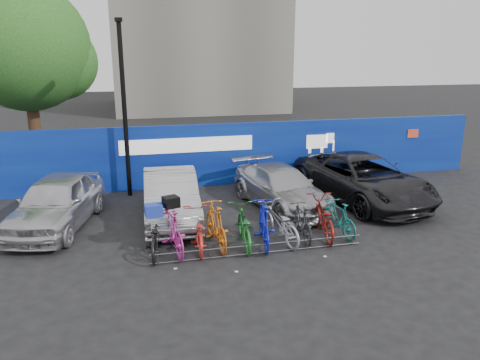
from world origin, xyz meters
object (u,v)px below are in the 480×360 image
object	(u,v)px
bike_rack	(260,249)
bike_8	(323,217)
bike_3	(216,225)
lamppost	(124,105)
car_2	(281,187)
bike_1	(172,229)
tree	(32,50)
bike_4	(244,227)
car_3	(363,179)
bike_5	(264,224)
car_1	(171,196)
bike_6	(279,223)
bike_7	(301,222)
bike_9	(338,218)
bike_0	(155,235)
car_0	(56,202)
bike_2	(198,230)

from	to	relation	value
bike_rack	bike_8	distance (m)	2.26
bike_3	lamppost	bearing A→B (deg)	-71.47
car_2	bike_1	bearing A→B (deg)	-156.51
tree	bike_4	bearing A→B (deg)	-56.80
tree	car_3	xyz separation A→B (m)	(11.45, -7.18, -4.27)
car_3	car_2	bearing A→B (deg)	169.24
car_3	bike_5	world-z (taller)	car_3
car_3	car_1	bearing A→B (deg)	173.30
bike_5	bike_6	size ratio (longest dim) A/B	1.01
bike_5	bike_rack	bearing A→B (deg)	74.46
bike_5	bike_7	bearing A→B (deg)	-162.47
car_2	car_1	bearing A→B (deg)	173.83
bike_3	bike_9	size ratio (longest dim) A/B	1.20
bike_1	bike_9	bearing A→B (deg)	170.71
lamppost	bike_5	xyz separation A→B (m)	(3.48, -5.41, -2.66)
bike_0	bike_1	xyz separation A→B (m)	(0.45, 0.04, 0.10)
car_2	bike_1	size ratio (longest dim) A/B	2.25
car_3	bike_4	world-z (taller)	car_3
bike_7	car_3	bearing A→B (deg)	-138.04
bike_rack	bike_5	xyz separation A→B (m)	(0.28, 0.59, 0.45)
car_0	bike_7	distance (m)	7.19
car_0	bike_3	world-z (taller)	car_0
car_0	bike_0	bearing A→B (deg)	-30.06
bike_0	bike_5	xyz separation A→B (m)	(2.89, -0.10, 0.09)
car_1	bike_5	distance (m)	3.40
bike_1	bike_5	xyz separation A→B (m)	(2.44, -0.14, -0.00)
bike_7	bike_3	bearing A→B (deg)	0.85
bike_5	car_2	bearing A→B (deg)	-106.47
bike_6	bike_8	world-z (taller)	bike_8
bike_0	bike_4	xyz separation A→B (m)	(2.35, 0.00, 0.02)
bike_rack	bike_0	size ratio (longest dim) A/B	2.86
car_3	bike_2	world-z (taller)	car_3
car_0	bike_3	bearing A→B (deg)	-16.20
bike_1	lamppost	bearing A→B (deg)	-88.72
car_1	bike_9	world-z (taller)	car_1
car_0	bike_6	world-z (taller)	car_0
bike_rack	bike_7	distance (m)	1.63
car_1	bike_3	xyz separation A→B (m)	(0.97, -2.34, -0.14)
bike_2	bike_6	distance (m)	2.23
bike_8	bike_9	world-z (taller)	bike_8
lamppost	car_1	bearing A→B (deg)	-66.60
bike_1	bike_9	xyz separation A→B (m)	(4.70, 0.05, -0.11)
car_2	bike_7	xyz separation A→B (m)	(-0.33, -2.79, -0.16)
bike_4	bike_5	world-z (taller)	bike_5
car_3	bike_7	bearing A→B (deg)	-149.71
bike_rack	bike_8	world-z (taller)	bike_8
bike_3	bike_8	bearing A→B (deg)	175.86
bike_0	bike_2	size ratio (longest dim) A/B	0.99
lamppost	bike_6	size ratio (longest dim) A/B	3.04
tree	car_1	distance (m)	9.91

